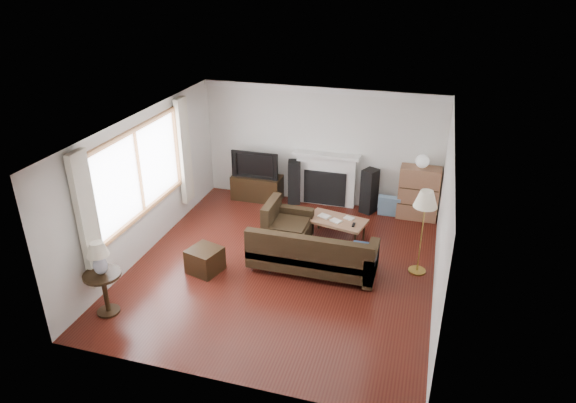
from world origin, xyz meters
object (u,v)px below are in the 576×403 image
(bookshelf, at_px, (419,193))
(side_table, at_px, (105,293))
(coffee_table, at_px, (336,229))
(tv_stand, at_px, (257,187))
(sectional_sofa, at_px, (313,251))
(floor_lamp, at_px, (422,233))

(bookshelf, xyz_separation_m, side_table, (-4.22, -4.46, -0.21))
(coffee_table, bearing_deg, tv_stand, 159.65)
(tv_stand, height_order, side_table, side_table)
(tv_stand, relative_size, side_table, 1.58)
(coffee_table, height_order, side_table, side_table)
(sectional_sofa, height_order, side_table, sectional_sofa)
(tv_stand, xyz_separation_m, coffee_table, (2.02, -1.29, -0.06))
(bookshelf, distance_m, coffee_table, 1.96)
(sectional_sofa, bearing_deg, bookshelf, 57.88)
(tv_stand, xyz_separation_m, bookshelf, (3.41, 0.05, 0.28))
(tv_stand, relative_size, coffee_table, 1.00)
(sectional_sofa, xyz_separation_m, coffee_table, (0.17, 1.15, -0.16))
(bookshelf, bearing_deg, floor_lamp, -85.88)
(tv_stand, bearing_deg, sectional_sofa, -52.93)
(tv_stand, relative_size, sectional_sofa, 0.47)
(coffee_table, xyz_separation_m, side_table, (-2.83, -3.12, 0.13))
(tv_stand, distance_m, coffee_table, 2.39)
(bookshelf, distance_m, side_table, 6.15)
(floor_lamp, distance_m, side_table, 5.01)
(tv_stand, height_order, bookshelf, bookshelf)
(floor_lamp, bearing_deg, side_table, -151.01)
(floor_lamp, bearing_deg, bookshelf, 94.12)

